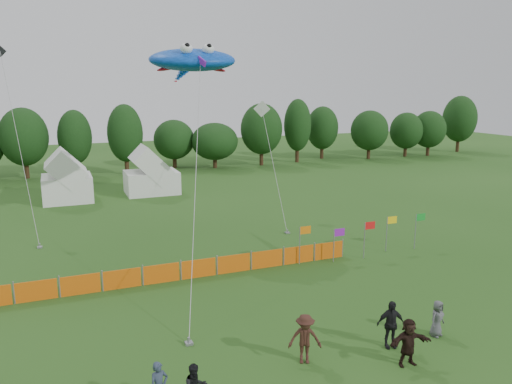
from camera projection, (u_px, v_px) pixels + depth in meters
name	position (u px, v px, depth m)	size (l,w,h in m)	color
ground	(315.00, 355.00, 19.05)	(160.00, 160.00, 0.00)	#234C16
treeline	(146.00, 137.00, 59.53)	(104.57, 8.78, 8.36)	#382314
tent_left	(67.00, 180.00, 44.46)	(4.26, 4.26, 3.76)	white
tent_right	(151.00, 175.00, 47.73)	(4.95, 3.96, 3.49)	white
barrier_fence	(180.00, 271.00, 26.36)	(19.90, 0.06, 1.00)	#D6590B
flag_row	(364.00, 233.00, 29.86)	(8.73, 0.64, 2.26)	gray
spectator_c	(305.00, 339.00, 18.34)	(1.23, 0.71, 1.91)	#3A1F17
spectator_d	(391.00, 324.00, 19.46)	(1.12, 0.47, 1.92)	black
spectator_e	(437.00, 318.00, 20.38)	(0.74, 0.48, 1.52)	#4D4E52
spectator_f	(408.00, 342.00, 18.20)	(1.67, 0.53, 1.80)	black
stingray_kite	(191.00, 61.00, 33.08)	(7.77, 22.76, 12.80)	blue
small_kite_white	(268.00, 136.00, 38.84)	(1.92, 7.61, 8.99)	silver
small_kite_dark	(15.00, 126.00, 34.07)	(2.33, 8.26, 13.00)	black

